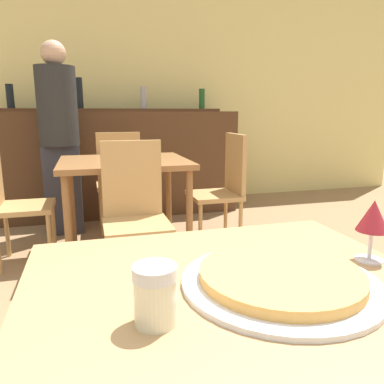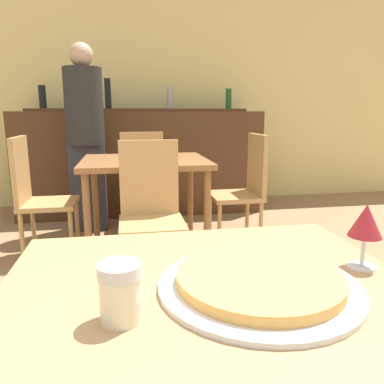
% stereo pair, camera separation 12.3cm
% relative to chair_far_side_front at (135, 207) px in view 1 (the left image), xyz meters
% --- Properties ---
extents(wall_back, '(8.00, 0.05, 2.80)m').
position_rel_chair_far_side_front_xyz_m(wall_back, '(0.03, 2.34, 0.88)').
color(wall_back, '#EAD684').
rests_on(wall_back, ground_plane).
extents(dining_table_near, '(0.92, 0.85, 0.73)m').
position_rel_chair_far_side_front_xyz_m(dining_table_near, '(0.03, -1.61, 0.12)').
color(dining_table_near, '#A87F51').
rests_on(dining_table_near, ground_plane).
extents(dining_table_far, '(0.96, 0.83, 0.75)m').
position_rel_chair_far_side_front_xyz_m(dining_table_far, '(0.00, 0.58, 0.14)').
color(dining_table_far, brown).
rests_on(dining_table_far, ground_plane).
extents(bar_counter, '(2.60, 0.56, 1.11)m').
position_rel_chair_far_side_front_xyz_m(bar_counter, '(0.03, 1.83, 0.03)').
color(bar_counter, '#4C2D19').
rests_on(bar_counter, ground_plane).
extents(bar_back_shelf, '(2.39, 0.24, 0.35)m').
position_rel_chair_far_side_front_xyz_m(bar_back_shelf, '(0.01, 1.97, 0.63)').
color(bar_back_shelf, '#4C2D19').
rests_on(bar_back_shelf, bar_counter).
extents(chair_far_side_front, '(0.40, 0.40, 0.93)m').
position_rel_chair_far_side_front_xyz_m(chair_far_side_front, '(0.00, 0.00, 0.00)').
color(chair_far_side_front, tan).
rests_on(chair_far_side_front, ground_plane).
extents(chair_far_side_back, '(0.40, 0.40, 0.93)m').
position_rel_chair_far_side_front_xyz_m(chair_far_side_back, '(-0.00, 1.16, 0.00)').
color(chair_far_side_back, tan).
rests_on(chair_far_side_back, ground_plane).
extents(chair_far_side_left, '(0.40, 0.40, 0.93)m').
position_rel_chair_far_side_front_xyz_m(chair_far_side_left, '(-0.81, 0.58, 0.00)').
color(chair_far_side_left, tan).
rests_on(chair_far_side_left, ground_plane).
extents(chair_far_side_right, '(0.40, 0.40, 0.93)m').
position_rel_chair_far_side_front_xyz_m(chair_far_side_right, '(0.81, 0.58, 0.00)').
color(chair_far_side_right, tan).
rests_on(chair_far_side_right, ground_plane).
extents(pizza_tray, '(0.44, 0.44, 0.04)m').
position_rel_chair_far_side_front_xyz_m(pizza_tray, '(0.13, -1.60, 0.23)').
color(pizza_tray, silver).
rests_on(pizza_tray, dining_table_near).
extents(cheese_shaker, '(0.08, 0.08, 0.11)m').
position_rel_chair_far_side_front_xyz_m(cheese_shaker, '(-0.16, -1.68, 0.27)').
color(cheese_shaker, beige).
rests_on(cheese_shaker, dining_table_near).
extents(person_standing, '(0.34, 0.34, 1.70)m').
position_rel_chair_far_side_front_xyz_m(person_standing, '(-0.50, 1.25, 0.40)').
color(person_standing, '#2D2D38').
rests_on(person_standing, ground_plane).
extents(wine_glass, '(0.08, 0.08, 0.16)m').
position_rel_chair_far_side_front_xyz_m(wine_glass, '(0.42, -1.53, 0.32)').
color(wine_glass, silver).
rests_on(wine_glass, dining_table_near).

